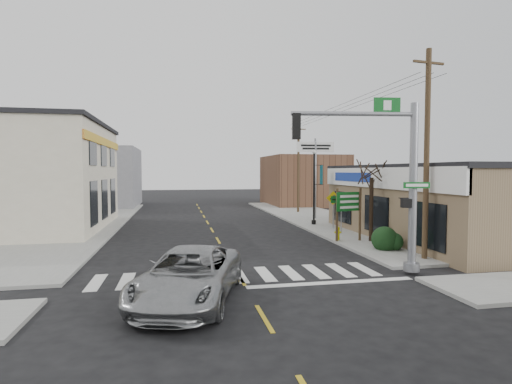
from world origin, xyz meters
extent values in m
plane|color=black|center=(0.00, 0.00, 0.00)|extent=(140.00, 140.00, 0.00)
cube|color=gray|center=(9.00, 13.00, 0.07)|extent=(6.00, 38.00, 0.13)
cube|color=gray|center=(-9.00, 13.00, 0.07)|extent=(6.00, 38.00, 0.13)
cube|color=gold|center=(0.00, 8.00, 0.01)|extent=(0.12, 56.00, 0.01)
cube|color=silver|center=(0.00, 0.40, 0.01)|extent=(11.00, 2.20, 0.01)
cube|color=#786248|center=(14.50, 6.00, 2.00)|extent=(12.00, 14.00, 4.00)
cube|color=beige|center=(-13.00, 14.00, 3.40)|extent=(12.00, 12.00, 6.80)
cube|color=brown|center=(12.00, 30.00, 2.80)|extent=(8.00, 10.00, 5.60)
cube|color=gray|center=(-11.00, 32.00, 3.20)|extent=(9.00, 10.00, 6.40)
imported|color=#929496|center=(-1.88, -2.20, 0.77)|extent=(4.00, 6.02, 1.54)
cylinder|color=gray|center=(6.36, -0.72, 3.24)|extent=(0.29, 0.29, 6.23)
cylinder|color=gray|center=(4.08, -0.72, 5.94)|extent=(4.57, 0.17, 0.17)
cube|color=black|center=(2.00, -0.72, 5.48)|extent=(0.29, 0.23, 0.93)
cube|color=#0D5319|center=(6.36, -0.94, 3.35)|extent=(0.99, 0.04, 0.23)
cube|color=#0D5319|center=(5.32, -0.72, 6.25)|extent=(0.99, 0.05, 0.57)
cube|color=black|center=(6.11, -0.77, 2.67)|extent=(0.33, 0.27, 0.33)
cube|color=#4A3722|center=(6.10, 5.77, 1.54)|extent=(0.10, 0.10, 2.82)
cube|color=#4A3722|center=(7.41, 5.77, 1.54)|extent=(0.10, 0.10, 2.82)
cube|color=#0D4E21|center=(6.75, 5.71, 2.25)|extent=(1.61, 0.05, 1.01)
cylinder|color=#C1C204|center=(6.30, 6.13, 0.43)|extent=(0.21, 0.21, 0.59)
sphere|color=#C1C204|center=(6.30, 6.13, 0.76)|extent=(0.23, 0.23, 0.23)
cylinder|color=gray|center=(7.92, 10.80, 1.24)|extent=(0.05, 0.05, 2.21)
cube|color=#BF9F05|center=(7.92, 10.77, 2.08)|extent=(0.94, 0.03, 0.94)
cylinder|color=black|center=(7.19, 12.51, 2.64)|extent=(0.14, 0.14, 5.02)
sphere|color=silver|center=(7.19, 12.51, 5.20)|extent=(0.27, 0.27, 0.27)
cube|color=#094550|center=(7.72, 12.51, 3.60)|extent=(0.02, 0.53, 1.35)
cylinder|color=gray|center=(8.50, 15.95, 3.28)|extent=(0.19, 0.19, 6.30)
cube|color=silver|center=(8.50, 15.95, 5.76)|extent=(2.97, 0.18, 0.79)
cylinder|color=black|center=(7.94, 5.55, 1.82)|extent=(0.21, 0.21, 3.39)
ellipsoid|color=#163816|center=(7.50, 3.31, 0.60)|extent=(1.24, 1.24, 0.93)
ellipsoid|color=#183213|center=(9.57, 5.79, 0.57)|extent=(1.16, 1.16, 0.87)
cylinder|color=#463621|center=(8.15, 1.13, 4.55)|extent=(0.23, 0.23, 8.84)
cube|color=#463621|center=(8.15, 1.13, 8.39)|extent=(1.54, 0.10, 0.10)
cylinder|color=#3A2C19|center=(8.65, 20.93, 4.16)|extent=(0.21, 0.21, 8.07)
cube|color=#3A2C19|center=(8.65, 20.93, 7.67)|extent=(1.40, 0.09, 0.09)
camera|label=1|loc=(-2.20, -14.04, 3.86)|focal=28.00mm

